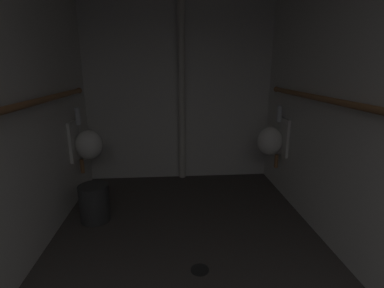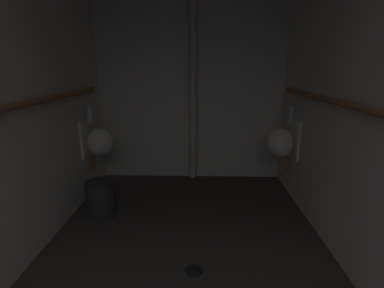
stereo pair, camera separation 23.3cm
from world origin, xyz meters
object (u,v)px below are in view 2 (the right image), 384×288
object	(u,v)px
urinal_right_mid	(282,142)
floor_drain	(194,270)
urinal_left_mid	(98,141)
waste_bin	(101,198)
standpipe_back_wall	(193,90)

from	to	relation	value
urinal_right_mid	floor_drain	bearing A→B (deg)	-126.62
urinal_left_mid	urinal_right_mid	distance (m)	2.11
urinal_left_mid	waste_bin	world-z (taller)	urinal_left_mid
floor_drain	standpipe_back_wall	bearing A→B (deg)	91.36
standpipe_back_wall	waste_bin	size ratio (longest dim) A/B	6.33
urinal_right_mid	standpipe_back_wall	world-z (taller)	standpipe_back_wall
standpipe_back_wall	floor_drain	world-z (taller)	standpipe_back_wall
urinal_right_mid	floor_drain	distance (m)	1.77
urinal_right_mid	waste_bin	size ratio (longest dim) A/B	2.04
waste_bin	urinal_left_mid	bearing A→B (deg)	107.95
floor_drain	waste_bin	bearing A→B (deg)	139.89
urinal_left_mid	urinal_right_mid	size ratio (longest dim) A/B	1.00
standpipe_back_wall	waste_bin	world-z (taller)	standpipe_back_wall
waste_bin	urinal_right_mid	bearing A→B (deg)	14.65
floor_drain	waste_bin	world-z (taller)	waste_bin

